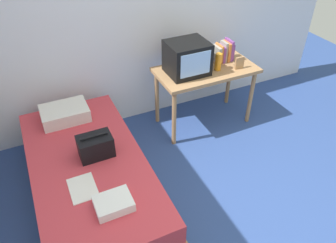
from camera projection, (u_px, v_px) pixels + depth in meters
ground_plane at (227, 226)px, 2.97m from camera, size 8.00×8.00×0.00m
wall_back at (140, 14)px, 3.63m from camera, size 5.20×0.10×2.60m
bed at (91, 181)px, 3.06m from camera, size 1.00×2.00×0.51m
desk at (206, 76)px, 3.83m from camera, size 1.16×0.60×0.75m
tv at (187, 58)px, 3.59m from camera, size 0.44×0.39×0.36m
water_bottle at (218, 62)px, 3.70m from camera, size 0.07×0.07×0.20m
book_row at (224, 52)px, 3.88m from camera, size 0.23×0.17×0.25m
picture_frame at (239, 63)px, 3.73m from camera, size 0.11×0.02×0.14m
pillow at (65, 113)px, 3.36m from camera, size 0.47×0.34×0.14m
handbag at (96, 146)px, 2.90m from camera, size 0.30×0.20×0.22m
magazine at (83, 188)px, 2.64m from camera, size 0.21×0.29×0.01m
remote_dark at (118, 198)px, 2.56m from camera, size 0.04×0.16×0.02m
folded_towel at (114, 203)px, 2.48m from camera, size 0.28×0.22×0.08m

